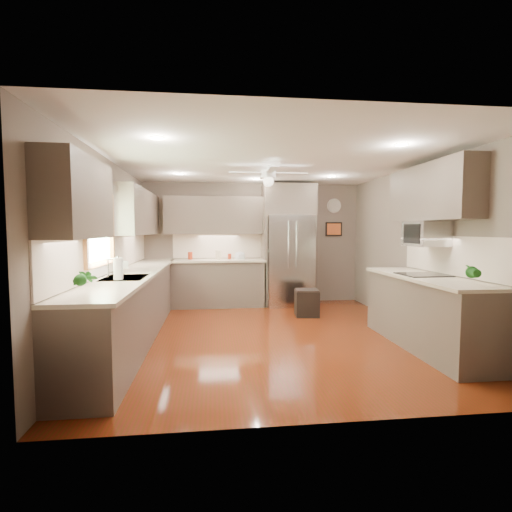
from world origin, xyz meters
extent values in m
plane|color=#55260B|center=(0.00, 0.00, 0.00)|extent=(5.00, 5.00, 0.00)
plane|color=white|center=(0.00, 0.00, 2.50)|extent=(5.00, 5.00, 0.00)
plane|color=#6C5E52|center=(0.00, 2.50, 1.25)|extent=(4.50, 0.00, 4.50)
plane|color=#6C5E52|center=(0.00, -2.50, 1.25)|extent=(4.50, 0.00, 4.50)
plane|color=#6C5E52|center=(-2.25, 0.00, 1.25)|extent=(0.00, 5.00, 5.00)
plane|color=#6C5E52|center=(2.25, 0.00, 1.25)|extent=(0.00, 5.00, 5.00)
cylinder|color=#9C2A11|center=(-1.29, 2.21, 1.02)|extent=(0.12, 0.12, 0.15)
cylinder|color=beige|center=(-0.73, 2.22, 1.03)|extent=(0.13, 0.13, 0.19)
cylinder|color=#9C2A11|center=(-0.50, 2.21, 1.00)|extent=(0.08, 0.08, 0.11)
imported|color=white|center=(-2.06, 0.09, 1.05)|extent=(0.12, 0.12, 0.21)
imported|color=#1D621C|center=(-1.95, -1.88, 1.11)|extent=(0.18, 0.13, 0.33)
imported|color=#1D621C|center=(1.90, -1.65, 1.09)|extent=(0.19, 0.16, 0.29)
imported|color=beige|center=(-0.29, 2.20, 0.97)|extent=(0.32, 0.32, 0.06)
cube|color=brown|center=(-1.95, 0.15, 0.45)|extent=(0.60, 4.70, 0.90)
cube|color=beige|center=(-1.94, 0.15, 0.92)|extent=(0.65, 4.70, 0.04)
cube|color=beige|center=(-2.24, 0.15, 1.20)|extent=(0.02, 4.70, 0.50)
cube|color=brown|center=(-0.72, 2.20, 0.45)|extent=(1.85, 0.60, 0.90)
cube|color=beige|center=(-0.72, 2.19, 0.92)|extent=(1.85, 0.65, 0.04)
cube|color=beige|center=(-0.72, 2.49, 1.20)|extent=(1.85, 0.02, 0.50)
cube|color=brown|center=(-2.08, -1.60, 1.83)|extent=(0.33, 1.20, 0.75)
cube|color=brown|center=(-2.08, 1.30, 1.83)|extent=(0.33, 2.40, 0.75)
cube|color=brown|center=(-0.72, 2.33, 1.83)|extent=(2.15, 0.33, 0.75)
cube|color=brown|center=(2.08, -0.55, 2.03)|extent=(0.33, 1.70, 0.75)
cube|color=#BFF2B2|center=(-2.23, -0.50, 1.55)|extent=(0.01, 1.00, 0.80)
cube|color=brown|center=(-2.21, -0.50, 1.98)|extent=(0.05, 1.12, 0.06)
cube|color=brown|center=(-2.21, -0.50, 1.12)|extent=(0.05, 1.12, 0.06)
cube|color=brown|center=(-2.21, -1.03, 1.55)|extent=(0.05, 0.06, 0.80)
cube|color=brown|center=(-2.21, 0.03, 1.55)|extent=(0.05, 0.06, 0.80)
cube|color=silver|center=(-1.93, -0.50, 0.93)|extent=(0.50, 0.70, 0.03)
cube|color=#262626|center=(-1.93, -0.50, 0.89)|extent=(0.44, 0.62, 0.05)
cylinder|color=silver|center=(-2.13, -0.50, 1.05)|extent=(0.02, 0.02, 0.24)
cylinder|color=silver|center=(-2.07, -0.50, 1.17)|extent=(0.16, 0.02, 0.02)
cube|color=silver|center=(0.70, 2.14, 0.91)|extent=(0.92, 0.72, 1.82)
cube|color=black|center=(0.70, 1.80, 0.66)|extent=(0.88, 0.02, 0.02)
cube|color=black|center=(0.70, 1.79, 1.25)|extent=(0.01, 0.02, 1.00)
cylinder|color=silver|center=(0.62, 1.76, 1.25)|extent=(0.02, 0.02, 0.90)
cylinder|color=silver|center=(0.78, 1.76, 1.25)|extent=(0.02, 0.02, 0.90)
cube|color=brown|center=(0.70, 2.20, 2.14)|extent=(1.04, 0.60, 0.63)
cube|color=brown|center=(0.20, 2.20, 0.91)|extent=(0.06, 0.60, 1.82)
cube|color=brown|center=(1.20, 2.20, 0.91)|extent=(0.06, 0.60, 1.82)
cube|color=brown|center=(1.93, -0.80, 0.45)|extent=(0.65, 2.20, 0.90)
cube|color=beige|center=(1.91, -0.80, 0.92)|extent=(0.70, 2.20, 0.04)
cube|color=beige|center=(2.24, -0.80, 1.20)|extent=(0.02, 2.20, 0.50)
cube|color=black|center=(1.91, -0.70, 0.94)|extent=(0.56, 0.52, 0.01)
cube|color=silver|center=(2.03, -0.55, 1.48)|extent=(0.42, 0.55, 0.34)
cube|color=black|center=(1.82, -0.55, 1.48)|extent=(0.02, 0.40, 0.26)
cylinder|color=white|center=(0.00, 0.30, 2.46)|extent=(0.03, 0.03, 0.08)
cylinder|color=white|center=(0.00, 0.30, 2.36)|extent=(0.22, 0.22, 0.10)
sphere|color=white|center=(0.00, 0.30, 2.26)|extent=(0.16, 0.16, 0.16)
cube|color=white|center=(0.35, 0.30, 2.38)|extent=(0.48, 0.11, 0.01)
cube|color=white|center=(0.00, 0.65, 2.38)|extent=(0.11, 0.48, 0.01)
cube|color=white|center=(-0.35, 0.30, 2.38)|extent=(0.48, 0.11, 0.01)
cube|color=white|center=(0.00, -0.05, 2.38)|extent=(0.11, 0.48, 0.01)
cylinder|color=white|center=(-1.40, 1.30, 2.49)|extent=(0.14, 0.14, 0.01)
cylinder|color=white|center=(1.30, 1.30, 2.49)|extent=(0.14, 0.14, 0.01)
cylinder|color=white|center=(-1.40, -1.20, 2.49)|extent=(0.14, 0.14, 0.01)
cylinder|color=white|center=(1.30, -1.20, 2.49)|extent=(0.14, 0.14, 0.01)
cylinder|color=white|center=(0.00, 1.80, 2.49)|extent=(0.14, 0.14, 0.01)
cylinder|color=white|center=(1.75, 2.48, 2.05)|extent=(0.30, 0.03, 0.30)
cylinder|color=silver|center=(1.75, 2.47, 2.05)|extent=(0.29, 0.00, 0.29)
cube|color=black|center=(1.75, 2.48, 1.55)|extent=(0.36, 0.03, 0.30)
cube|color=#CF5D29|center=(1.75, 2.46, 1.55)|extent=(0.30, 0.01, 0.24)
cube|color=black|center=(0.82, 1.13, 0.23)|extent=(0.45, 0.45, 0.45)
cube|color=black|center=(0.82, 1.13, 0.46)|extent=(0.43, 0.43, 0.03)
cylinder|color=white|center=(-1.93, -0.80, 1.08)|extent=(0.11, 0.11, 0.25)
cylinder|color=silver|center=(-1.93, -0.80, 1.09)|extent=(0.02, 0.02, 0.27)
camera|label=1|loc=(-0.83, -5.25, 1.53)|focal=26.00mm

